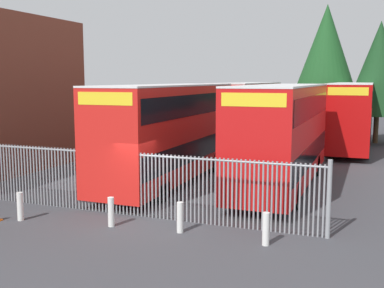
{
  "coord_description": "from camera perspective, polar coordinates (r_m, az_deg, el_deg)",
  "views": [
    {
      "loc": [
        6.94,
        -13.89,
        4.65
      ],
      "look_at": [
        0.0,
        4.0,
        2.0
      ],
      "focal_mm": 43.95,
      "sensor_mm": 36.0,
      "label": 1
    }
  ],
  "objects": [
    {
      "name": "ground_plane",
      "position": [
        23.43,
        3.55,
        -3.6
      ],
      "size": [
        100.0,
        100.0,
        0.0
      ],
      "primitive_type": "plane",
      "color": "#3D3D42"
    },
    {
      "name": "palisade_fence",
      "position": [
        16.44,
        -8.8,
        -4.42
      ],
      "size": [
        14.09,
        0.14,
        2.35
      ],
      "color": "gray",
      "rests_on": "ground"
    },
    {
      "name": "double_decker_bus_near_gate",
      "position": [
        20.52,
        10.96,
        1.49
      ],
      "size": [
        2.54,
        10.81,
        4.42
      ],
      "color": "red",
      "rests_on": "ground"
    },
    {
      "name": "double_decker_bus_behind_fence_left",
      "position": [
        21.11,
        -2.73,
        1.8
      ],
      "size": [
        2.54,
        10.81,
        4.42
      ],
      "color": "red",
      "rests_on": "ground"
    },
    {
      "name": "double_decker_bus_behind_fence_right",
      "position": [
        32.52,
        18.77,
        3.52
      ],
      "size": [
        2.54,
        10.81,
        4.42
      ],
      "color": "#B70C0C",
      "rests_on": "ground"
    },
    {
      "name": "double_decker_bus_far_back",
      "position": [
        32.63,
        6.71,
        3.89
      ],
      "size": [
        2.54,
        10.81,
        4.42
      ],
      "color": "red",
      "rests_on": "ground"
    },
    {
      "name": "bollard_near_left",
      "position": [
        16.67,
        -20.13,
        -7.13
      ],
      "size": [
        0.2,
        0.2,
        0.95
      ],
      "primitive_type": "cylinder",
      "color": "silver",
      "rests_on": "ground"
    },
    {
      "name": "bollard_center_front",
      "position": [
        15.26,
        -9.8,
        -8.12
      ],
      "size": [
        0.2,
        0.2,
        0.95
      ],
      "primitive_type": "cylinder",
      "color": "silver",
      "rests_on": "ground"
    },
    {
      "name": "bollard_near_right",
      "position": [
        14.48,
        -1.46,
        -8.89
      ],
      "size": [
        0.2,
        0.2,
        0.95
      ],
      "primitive_type": "cylinder",
      "color": "silver",
      "rests_on": "ground"
    },
    {
      "name": "bollard_far_right",
      "position": [
        13.57,
        8.95,
        -10.15
      ],
      "size": [
        0.2,
        0.2,
        0.95
      ],
      "primitive_type": "cylinder",
      "color": "silver",
      "rests_on": "ground"
    },
    {
      "name": "tree_tall_back",
      "position": [
        39.1,
        15.95,
        10.43
      ],
      "size": [
        5.39,
        5.39,
        10.46
      ],
      "color": "#4C3823",
      "rests_on": "ground"
    },
    {
      "name": "tree_short_side",
      "position": [
        36.82,
        21.75,
        8.52
      ],
      "size": [
        4.7,
        4.7,
        8.79
      ],
      "color": "#4C3823",
      "rests_on": "ground"
    }
  ]
}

